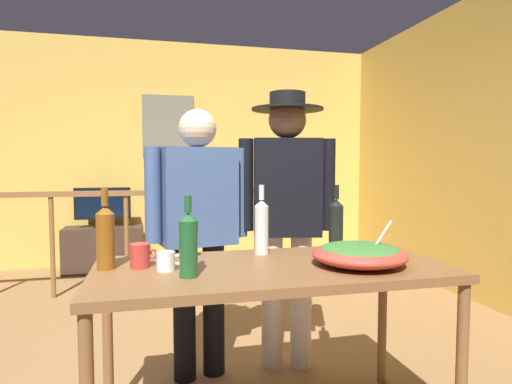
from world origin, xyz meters
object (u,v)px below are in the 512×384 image
object	(u,v)px
tv_console	(104,249)
wine_glass	(188,232)
salad_bowl	(359,253)
mug_red	(140,256)
stair_railing	(146,224)
person_standing_left	(198,220)
wine_bottle_dark	(336,223)
person_standing_right	(287,204)
flat_screen_tv	(103,204)
wine_bottle_amber	(106,236)
wine_bottle_green	(188,243)
wine_bottle_clear	(262,226)
framed_picture	(168,126)
serving_table	(272,282)
mug_white	(166,261)

from	to	relation	value
tv_console	wine_glass	distance (m)	3.38
salad_bowl	mug_red	size ratio (longest dim) A/B	3.53
stair_railing	person_standing_left	bearing A→B (deg)	-79.70
wine_bottle_dark	person_standing_right	size ratio (longest dim) A/B	0.21
stair_railing	flat_screen_tv	world-z (taller)	stair_railing
salad_bowl	person_standing_left	bearing A→B (deg)	131.78
wine_glass	wine_bottle_amber	bearing A→B (deg)	-162.58
wine_bottle_amber	wine_bottle_green	bearing A→B (deg)	-32.47
salad_bowl	person_standing_left	xyz separation A→B (m)	(-0.65, 0.73, 0.08)
tv_console	wine_bottle_amber	distance (m)	3.43
wine_bottle_dark	wine_bottle_clear	bearing A→B (deg)	-173.15
framed_picture	tv_console	size ratio (longest dim) A/B	0.86
stair_railing	person_standing_right	size ratio (longest dim) A/B	2.03
tv_console	stair_railing	bearing A→B (deg)	-62.46
stair_railing	salad_bowl	xyz separation A→B (m)	(0.99, -2.55, 0.18)
salad_bowl	mug_red	world-z (taller)	salad_bowl
wine_bottle_dark	mug_red	world-z (taller)	wine_bottle_dark
salad_bowl	wine_glass	world-z (taller)	salad_bowl
serving_table	wine_glass	distance (m)	0.47
wine_bottle_green	person_standing_right	bearing A→B (deg)	48.90
tv_console	wine_glass	xyz separation A→B (m)	(0.75, -3.23, 0.67)
flat_screen_tv	wine_bottle_clear	size ratio (longest dim) A/B	1.77
mug_red	mug_white	bearing A→B (deg)	-37.19
wine_bottle_amber	mug_red	size ratio (longest dim) A/B	2.92
serving_table	person_standing_right	size ratio (longest dim) A/B	0.94
serving_table	wine_bottle_green	bearing A→B (deg)	-162.95
mug_red	person_standing_left	bearing A→B (deg)	60.06
wine_bottle_dark	serving_table	bearing A→B (deg)	-146.39
wine_glass	mug_red	bearing A→B (deg)	-150.79
wine_glass	wine_bottle_dark	size ratio (longest dim) A/B	0.53
tv_console	wine_bottle_amber	size ratio (longest dim) A/B	2.54
framed_picture	wine_bottle_amber	size ratio (longest dim) A/B	2.19
salad_bowl	mug_white	xyz separation A→B (m)	(-0.86, 0.10, -0.01)
framed_picture	wine_bottle_dark	distance (m)	3.61
tv_console	wine_bottle_dark	size ratio (longest dim) A/B	2.59
framed_picture	person_standing_left	size ratio (longest dim) A/B	0.49
flat_screen_tv	person_standing_left	xyz separation A→B (m)	(0.84, -2.77, 0.14)
wine_bottle_amber	mug_red	bearing A→B (deg)	-3.22
tv_console	wine_bottle_clear	world-z (taller)	wine_bottle_clear
wine_bottle_dark	mug_white	world-z (taller)	wine_bottle_dark
mug_white	person_standing_right	distance (m)	0.99
stair_railing	wine_bottle_dark	size ratio (longest dim) A/B	9.92
wine_bottle_dark	tv_console	bearing A→B (deg)	116.36
serving_table	wine_glass	world-z (taller)	wine_glass
serving_table	wine_bottle_amber	size ratio (longest dim) A/B	4.49
tv_console	wine_bottle_dark	xyz separation A→B (m)	(1.56, -3.14, 0.68)
framed_picture	person_standing_left	distance (m)	3.20
salad_bowl	wine_bottle_clear	distance (m)	0.51
tv_console	salad_bowl	size ratio (longest dim) A/B	2.10
wine_bottle_green	mug_white	distance (m)	0.18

